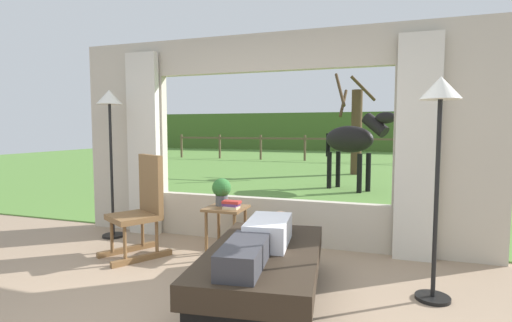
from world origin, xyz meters
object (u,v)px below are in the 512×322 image
(side_table, at_px, (226,215))
(floor_lamp_left, at_px, (110,119))
(reclining_person, at_px, (261,239))
(horse, at_px, (352,140))
(recliner_sofa, at_px, (263,273))
(potted_plant, at_px, (222,190))
(book_stack, at_px, (231,205))
(pasture_tree, at_px, (356,128))
(rocking_chair, at_px, (142,207))
(floor_lamp_right, at_px, (439,121))

(side_table, height_order, floor_lamp_left, floor_lamp_left)
(reclining_person, distance_m, horse, 6.04)
(recliner_sofa, bearing_deg, horse, 80.94)
(reclining_person, xyz_separation_m, side_table, (-0.78, 1.10, -0.10))
(potted_plant, distance_m, book_stack, 0.25)
(reclining_person, height_order, book_stack, reclining_person)
(side_table, bearing_deg, reclining_person, -54.60)
(floor_lamp_left, height_order, pasture_tree, pasture_tree)
(horse, height_order, pasture_tree, pasture_tree)
(recliner_sofa, relative_size, rocking_chair, 1.61)
(book_stack, bearing_deg, rocking_chair, -159.99)
(pasture_tree, bearing_deg, reclining_person, -90.05)
(reclining_person, height_order, pasture_tree, pasture_tree)
(floor_lamp_right, bearing_deg, rocking_chair, 175.63)
(floor_lamp_right, bearing_deg, side_table, 163.63)
(potted_plant, height_order, horse, horse)
(reclining_person, xyz_separation_m, book_stack, (-0.69, 1.04, 0.04))
(recliner_sofa, relative_size, potted_plant, 5.63)
(potted_plant, bearing_deg, floor_lamp_left, 178.67)
(book_stack, relative_size, floor_lamp_right, 0.11)
(reclining_person, distance_m, side_table, 1.35)
(book_stack, height_order, horse, horse)
(side_table, distance_m, floor_lamp_left, 1.98)
(floor_lamp_right, xyz_separation_m, pasture_tree, (-1.33, 8.73, -0.06))
(floor_lamp_right, bearing_deg, potted_plant, 162.76)
(reclining_person, bearing_deg, potted_plant, 119.33)
(side_table, xyz_separation_m, horse, (0.96, 4.91, 0.73))
(recliner_sofa, xyz_separation_m, horse, (0.18, 5.96, 0.94))
(recliner_sofa, distance_m, floor_lamp_right, 1.88)
(reclining_person, bearing_deg, rocking_chair, 149.36)
(floor_lamp_right, height_order, pasture_tree, pasture_tree)
(book_stack, height_order, floor_lamp_left, floor_lamp_left)
(floor_lamp_right, bearing_deg, horse, 101.78)
(floor_lamp_left, xyz_separation_m, floor_lamp_right, (3.76, -0.72, -0.06))
(floor_lamp_right, bearing_deg, floor_lamp_left, 169.19)
(potted_plant, distance_m, floor_lamp_right, 2.43)
(recliner_sofa, relative_size, reclining_person, 1.25)
(potted_plant, bearing_deg, floor_lamp_right, -17.24)
(potted_plant, relative_size, floor_lamp_left, 0.17)
(floor_lamp_right, height_order, horse, floor_lamp_right)
(rocking_chair, xyz_separation_m, book_stack, (0.93, 0.34, 0.02))
(recliner_sofa, xyz_separation_m, floor_lamp_left, (-2.42, 1.14, 1.32))
(reclining_person, height_order, rocking_chair, rocking_chair)
(potted_plant, bearing_deg, reclining_person, -53.39)
(floor_lamp_left, distance_m, horse, 5.49)
(recliner_sofa, bearing_deg, floor_lamp_left, 147.45)
(potted_plant, height_order, floor_lamp_right, floor_lamp_right)
(rocking_chair, distance_m, side_table, 0.94)
(side_table, bearing_deg, potted_plant, 143.13)
(reclining_person, xyz_separation_m, pasture_tree, (0.01, 9.21, 0.89))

